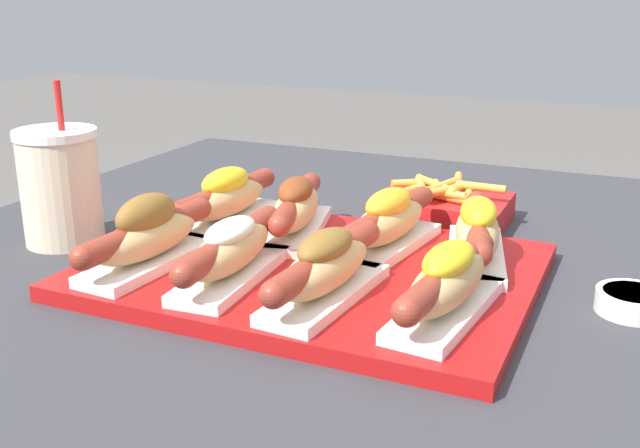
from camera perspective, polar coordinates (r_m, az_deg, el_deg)
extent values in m
cube|color=#B71414|center=(0.83, -0.57, -3.59)|extent=(0.48, 0.36, 0.02)
cube|color=white|center=(0.84, -12.86, -2.78)|extent=(0.07, 0.18, 0.01)
ellipsoid|color=tan|center=(0.83, -12.99, -0.97)|extent=(0.06, 0.16, 0.04)
cylinder|color=maroon|center=(0.83, -13.03, -0.50)|extent=(0.04, 0.19, 0.03)
sphere|color=maroon|center=(0.76, -17.67, -2.49)|extent=(0.03, 0.03, 0.03)
sphere|color=maroon|center=(0.90, -9.09, 1.19)|extent=(0.03, 0.03, 0.03)
ellipsoid|color=brown|center=(0.82, -13.12, 0.73)|extent=(0.05, 0.09, 0.04)
cube|color=white|center=(0.79, -6.74, -3.84)|extent=(0.07, 0.18, 0.01)
ellipsoid|color=tan|center=(0.78, -6.81, -1.92)|extent=(0.06, 0.16, 0.04)
cylinder|color=maroon|center=(0.78, -6.83, -1.43)|extent=(0.04, 0.19, 0.03)
sphere|color=maroon|center=(0.70, -10.38, -3.85)|extent=(0.03, 0.03, 0.03)
sphere|color=maroon|center=(0.86, -3.95, 0.55)|extent=(0.03, 0.03, 0.03)
ellipsoid|color=silver|center=(0.77, -6.87, -0.50)|extent=(0.05, 0.09, 0.02)
cube|color=white|center=(0.74, 0.42, -5.33)|extent=(0.07, 0.18, 0.01)
ellipsoid|color=tan|center=(0.73, 0.43, -3.30)|extent=(0.06, 0.16, 0.04)
cylinder|color=maroon|center=(0.72, 0.43, -2.77)|extent=(0.04, 0.19, 0.03)
sphere|color=maroon|center=(0.65, -3.60, -5.39)|extent=(0.03, 0.03, 0.03)
sphere|color=maroon|center=(0.80, 3.65, -0.66)|extent=(0.03, 0.03, 0.03)
ellipsoid|color=brown|center=(0.72, 0.43, -1.66)|extent=(0.05, 0.09, 0.03)
cube|color=white|center=(0.71, 9.58, -6.42)|extent=(0.08, 0.18, 0.01)
ellipsoid|color=tan|center=(0.70, 9.69, -4.34)|extent=(0.06, 0.16, 0.04)
cylinder|color=maroon|center=(0.70, 9.72, -3.80)|extent=(0.04, 0.19, 0.03)
sphere|color=maroon|center=(0.62, 6.59, -6.68)|extent=(0.03, 0.03, 0.03)
sphere|color=maroon|center=(0.78, 12.17, -1.52)|extent=(0.03, 0.03, 0.03)
ellipsoid|color=yellow|center=(0.69, 9.79, -2.66)|extent=(0.05, 0.09, 0.03)
cube|color=white|center=(0.97, -7.21, 0.28)|extent=(0.07, 0.18, 0.01)
ellipsoid|color=tan|center=(0.96, -7.27, 1.87)|extent=(0.06, 0.16, 0.04)
cylinder|color=maroon|center=(0.96, -7.29, 2.28)|extent=(0.04, 0.19, 0.03)
sphere|color=maroon|center=(0.89, -10.90, 0.80)|extent=(0.03, 0.03, 0.03)
sphere|color=maroon|center=(1.03, -4.20, 3.54)|extent=(0.03, 0.03, 0.03)
ellipsoid|color=yellow|center=(0.95, -7.33, 3.22)|extent=(0.05, 0.09, 0.03)
cube|color=white|center=(0.93, -1.78, -0.38)|extent=(0.10, 0.19, 0.01)
ellipsoid|color=tan|center=(0.92, -1.80, 1.28)|extent=(0.08, 0.16, 0.04)
cylinder|color=maroon|center=(0.92, -1.80, 1.70)|extent=(0.07, 0.19, 0.03)
sphere|color=maroon|center=(0.83, -3.15, -0.12)|extent=(0.03, 0.03, 0.03)
sphere|color=maroon|center=(1.01, -0.69, 3.20)|extent=(0.03, 0.03, 0.03)
ellipsoid|color=brown|center=(0.91, -1.81, 2.62)|extent=(0.06, 0.09, 0.03)
cube|color=white|center=(0.88, 5.16, -1.56)|extent=(0.08, 0.18, 0.01)
ellipsoid|color=tan|center=(0.87, 5.22, 0.19)|extent=(0.07, 0.16, 0.04)
cylinder|color=maroon|center=(0.86, 5.23, 0.64)|extent=(0.05, 0.19, 0.03)
sphere|color=maroon|center=(0.78, 2.09, -1.12)|extent=(0.03, 0.03, 0.03)
sphere|color=maroon|center=(0.95, 7.83, 2.09)|extent=(0.03, 0.03, 0.03)
ellipsoid|color=gold|center=(0.86, 5.26, 1.63)|extent=(0.05, 0.09, 0.03)
cube|color=white|center=(0.86, 11.80, -2.33)|extent=(0.10, 0.19, 0.01)
ellipsoid|color=tan|center=(0.85, 11.92, -0.55)|extent=(0.08, 0.16, 0.04)
cylinder|color=maroon|center=(0.85, 11.95, -0.09)|extent=(0.07, 0.19, 0.03)
sphere|color=maroon|center=(0.75, 12.07, -2.29)|extent=(0.03, 0.03, 0.03)
sphere|color=maroon|center=(0.94, 11.85, 1.69)|extent=(0.03, 0.03, 0.03)
ellipsoid|color=yellow|center=(0.84, 12.01, 0.90)|extent=(0.06, 0.09, 0.03)
cylinder|color=silver|center=(0.81, 22.72, -5.50)|extent=(0.07, 0.07, 0.02)
cylinder|color=red|center=(0.81, 22.78, -5.03)|extent=(0.06, 0.06, 0.01)
cylinder|color=beige|center=(0.99, -19.14, 2.41)|extent=(0.10, 0.10, 0.13)
cylinder|color=white|center=(0.97, -19.57, 6.52)|extent=(0.10, 0.10, 0.01)
cylinder|color=red|center=(0.96, -19.25, 8.53)|extent=(0.01, 0.01, 0.06)
cube|color=red|center=(1.05, 9.39, 1.17)|extent=(0.17, 0.13, 0.03)
cylinder|color=gold|center=(1.04, 8.93, 2.93)|extent=(0.07, 0.06, 0.01)
cylinder|color=gold|center=(1.05, 7.00, 3.13)|extent=(0.05, 0.04, 0.01)
cylinder|color=gold|center=(1.04, 7.71, 2.98)|extent=(0.04, 0.08, 0.01)
cylinder|color=gold|center=(1.07, 10.50, 3.21)|extent=(0.03, 0.07, 0.01)
cylinder|color=gold|center=(1.01, 9.48, 2.55)|extent=(0.04, 0.07, 0.01)
cylinder|color=gold|center=(1.05, 7.64, 2.79)|extent=(0.04, 0.07, 0.01)
cylinder|color=gold|center=(1.01, 9.44, 2.34)|extent=(0.06, 0.02, 0.01)
cylinder|color=gold|center=(1.03, 9.42, 2.94)|extent=(0.03, 0.07, 0.01)
cylinder|color=gold|center=(1.03, 11.29, 2.37)|extent=(0.03, 0.08, 0.01)
cylinder|color=gold|center=(1.02, 12.17, 2.77)|extent=(0.07, 0.01, 0.01)
cylinder|color=gold|center=(1.02, 9.30, 2.11)|extent=(0.09, 0.04, 0.01)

